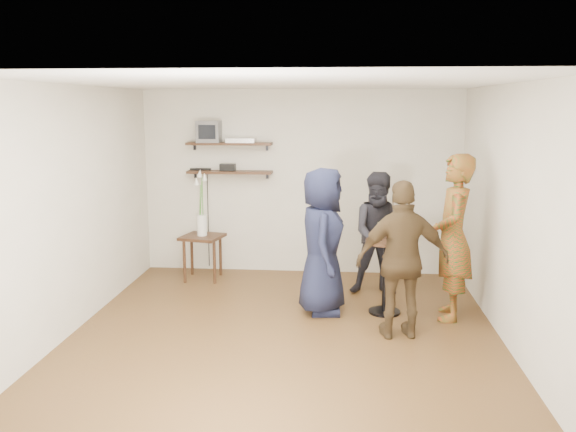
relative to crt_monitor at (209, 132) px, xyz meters
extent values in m
cube|color=#442B16|center=(1.28, -2.38, -2.04)|extent=(4.50, 5.00, 0.04)
cube|color=white|center=(1.28, -2.38, 0.60)|extent=(4.50, 5.00, 0.04)
cube|color=beige|center=(1.28, 0.15, -0.72)|extent=(4.50, 0.04, 2.60)
cube|color=beige|center=(1.28, -4.89, -0.72)|extent=(4.50, 0.04, 2.60)
cube|color=beige|center=(-0.99, -2.38, -0.72)|extent=(0.04, 5.00, 2.60)
cube|color=beige|center=(3.55, -2.38, -0.72)|extent=(0.04, 5.00, 2.60)
cube|color=black|center=(0.28, 0.00, -0.17)|extent=(1.20, 0.25, 0.04)
cube|color=black|center=(0.28, 0.00, -0.57)|extent=(1.20, 0.25, 0.04)
cube|color=#59595B|center=(0.00, 0.00, 0.00)|extent=(0.32, 0.30, 0.30)
cube|color=silver|center=(0.45, 0.00, -0.12)|extent=(0.40, 0.24, 0.06)
cube|color=black|center=(0.25, 0.00, -0.50)|extent=(0.22, 0.10, 0.10)
cube|color=black|center=(-0.15, 0.05, -0.54)|extent=(0.30, 0.05, 0.03)
cube|color=black|center=(-0.04, -0.41, -1.42)|extent=(0.61, 0.61, 0.04)
cylinder|color=black|center=(-0.25, -0.61, -1.73)|extent=(0.04, 0.04, 0.58)
cylinder|color=black|center=(0.16, -0.61, -1.73)|extent=(0.04, 0.04, 0.58)
cylinder|color=black|center=(-0.25, -0.20, -1.73)|extent=(0.04, 0.04, 0.58)
cylinder|color=black|center=(0.16, -0.20, -1.73)|extent=(0.04, 0.04, 0.58)
cylinder|color=silver|center=(-0.04, -0.41, -1.26)|extent=(0.13, 0.13, 0.29)
cylinder|color=#347722|center=(-0.06, -0.41, -0.97)|extent=(0.01, 0.07, 0.52)
cone|color=white|center=(-0.10, -0.41, -0.65)|extent=(0.07, 0.08, 0.11)
cylinder|color=#347722|center=(-0.03, -0.40, -0.94)|extent=(0.03, 0.05, 0.58)
cone|color=white|center=(0.00, -0.38, -0.59)|extent=(0.10, 0.12, 0.12)
cylinder|color=#347722|center=(-0.04, -0.42, -0.91)|extent=(0.09, 0.08, 0.63)
cone|color=white|center=(-0.04, -0.45, -0.53)|extent=(0.12, 0.12, 0.12)
cylinder|color=black|center=(2.38, -1.60, -1.17)|extent=(0.48, 0.48, 0.04)
cylinder|color=black|center=(2.38, -1.60, -1.59)|extent=(0.06, 0.06, 0.81)
cylinder|color=black|center=(2.38, -1.60, -2.00)|extent=(0.37, 0.37, 0.03)
cylinder|color=silver|center=(2.30, -1.64, -1.15)|extent=(0.06, 0.06, 0.00)
cylinder|color=silver|center=(2.30, -1.64, -1.10)|extent=(0.01, 0.01, 0.10)
cylinder|color=silver|center=(2.30, -1.64, -0.99)|extent=(0.07, 0.07, 0.12)
cylinder|color=#C7BC51|center=(2.30, -1.64, -1.01)|extent=(0.07, 0.07, 0.06)
cylinder|color=silver|center=(2.43, -1.62, -1.15)|extent=(0.06, 0.06, 0.00)
cylinder|color=silver|center=(2.43, -1.62, -1.10)|extent=(0.01, 0.01, 0.10)
cylinder|color=silver|center=(2.43, -1.62, -0.99)|extent=(0.07, 0.07, 0.12)
cylinder|color=#C7BC51|center=(2.43, -1.62, -1.01)|extent=(0.07, 0.07, 0.06)
cylinder|color=silver|center=(2.36, -1.52, -1.15)|extent=(0.06, 0.06, 0.00)
cylinder|color=silver|center=(2.36, -1.52, -1.10)|extent=(0.01, 0.01, 0.09)
cylinder|color=silver|center=(2.36, -1.52, -1.01)|extent=(0.06, 0.06, 0.10)
cylinder|color=#C7BC51|center=(2.36, -1.52, -1.03)|extent=(0.06, 0.06, 0.06)
cylinder|color=silver|center=(2.41, -1.58, -1.15)|extent=(0.06, 0.06, 0.00)
cylinder|color=silver|center=(2.41, -1.58, -1.10)|extent=(0.01, 0.01, 0.10)
cylinder|color=silver|center=(2.41, -1.58, -0.99)|extent=(0.07, 0.07, 0.12)
cylinder|color=#C7BC51|center=(2.41, -1.58, -1.01)|extent=(0.07, 0.07, 0.06)
imported|color=red|center=(3.10, -1.69, -1.09)|extent=(0.52, 0.73, 1.86)
imported|color=black|center=(2.36, -0.87, -1.23)|extent=(0.78, 0.61, 1.57)
imported|color=#161A32|center=(1.65, -1.63, -1.17)|extent=(0.57, 0.84, 1.69)
imported|color=#43321D|center=(2.49, -2.32, -1.20)|extent=(1.02, 0.55, 1.64)
camera|label=1|loc=(1.86, -8.45, 0.38)|focal=38.00mm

